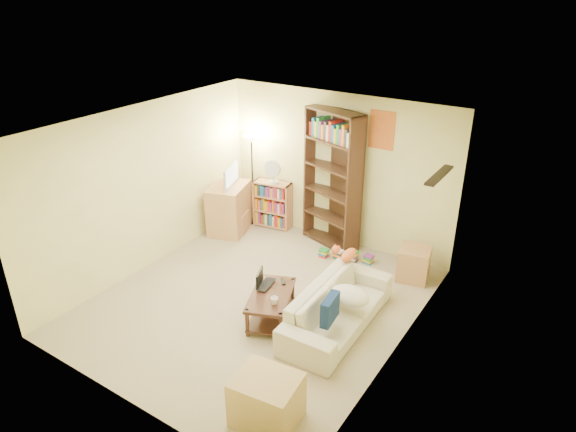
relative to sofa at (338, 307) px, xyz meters
The scene contains 19 objects.
room 1.80m from the sofa, behind, with size 4.50×4.54×2.52m.
sofa is the anchor object (origin of this frame).
navy_pillow 0.49m from the sofa, 75.96° to the right, with size 0.37×0.11×0.33m, color navy.
cream_blanket 0.25m from the sofa, 19.94° to the left, with size 0.51×0.37×0.22m, color silver.
tabby_cat 0.85m from the sofa, 110.12° to the left, with size 0.44×0.16×0.15m.
coffee_table 0.86m from the sofa, 155.37° to the right, with size 0.80×1.02×0.40m.
laptop 0.94m from the sofa, 165.48° to the right, with size 0.28×0.39×0.03m, color black.
laptop_screen 1.08m from the sofa, 164.57° to the right, with size 0.01×0.30×0.20m, color white.
mug 0.83m from the sofa, 139.84° to the right, with size 0.12×0.12×0.09m, color white.
tv_remote 0.82m from the sofa, behind, with size 0.05×0.16×0.02m, color black.
tv_stand 3.20m from the sofa, 154.33° to the left, with size 0.57×0.80×0.85m, color tan.
television 3.28m from the sofa, 154.33° to the left, with size 0.27×0.63×0.36m, color black.
tall_bookshelf 2.43m from the sofa, 121.10° to the left, with size 1.08×0.64×2.27m.
short_bookshelf 3.04m from the sofa, 140.46° to the left, with size 0.69×0.36×0.85m.
desk_fan 3.08m from the sofa, 140.53° to the left, with size 0.30×0.17×0.43m.
floor_lamp 3.48m from the sofa, 145.38° to the left, with size 0.28×0.28×1.63m.
side_table 1.67m from the sofa, 75.79° to the left, with size 0.44×0.44×0.50m, color tan.
end_cabinet 1.77m from the sofa, 85.49° to the right, with size 0.64×0.53×0.53m, color tan.
book_stacks 1.71m from the sofa, 113.11° to the left, with size 0.84×0.32×0.19m.
Camera 1 is at (3.61, -4.76, 4.12)m, focal length 32.00 mm.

